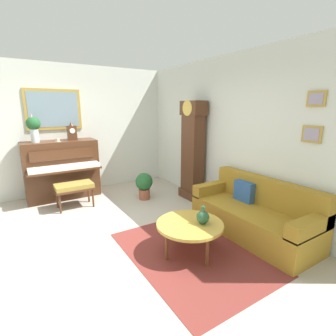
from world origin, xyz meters
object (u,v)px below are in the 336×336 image
Objects in this scene: piano_bench at (74,187)px; coffee_table at (190,225)px; couch at (254,214)px; piano at (62,169)px; grandfather_clock at (193,153)px; potted_plant at (144,184)px; mantel_clock at (72,132)px; green_jug at (203,217)px; flower_vase at (34,126)px; teacup at (58,140)px.

piano_bench is 2.59m from coffee_table.
couch is 1.15m from coffee_table.
couch is (3.28, 2.15, -0.30)m from piano.
grandfather_clock is 3.62× the size of potted_plant.
piano_bench is 1.84× the size of mantel_clock.
grandfather_clock is at bearing 146.44° from green_jug.
flower_vase is at bearing -89.75° from piano.
piano_bench is at bearing -158.70° from coffee_table.
couch is at bearing 34.69° from teacup.
coffee_table is at bearing -95.58° from couch.
grandfather_clock is 1.90m from couch.
mantel_clock is 0.68× the size of potted_plant.
flower_vase is at bearing -155.41° from coffee_table.
mantel_clock is (-0.75, 0.20, 0.98)m from piano_bench.
mantel_clock is 1.88m from potted_plant.
mantel_clock is at bearing 165.20° from piano_bench.
teacup is 3.45m from green_jug.
teacup is at bearing -122.40° from potted_plant.
green_jug is (3.26, 1.15, -0.11)m from piano.
piano_bench is 6.03× the size of teacup.
potted_plant is at bearing 53.83° from piano.
flower_vase is 1.04× the size of potted_plant.
flower_vase is at bearing -154.05° from green_jug.
teacup is at bearing -170.12° from piano_bench.
teacup is (0.11, -0.31, -0.15)m from mantel_clock.
grandfather_clock reaches higher than coffee_table.
potted_plant is (1.03, 1.41, -0.29)m from piano.
piano reaches higher than coffee_table.
grandfather_clock is 3.19m from flower_vase.
mantel_clock is (-3.27, -1.88, 1.08)m from couch.
flower_vase reaches higher than piano_bench.
flower_vase is 0.50m from teacup.
grandfather_clock reaches higher than teacup.
couch reaches higher than coffee_table.
teacup is at bearing -145.31° from couch.
piano is 12.41× the size of teacup.
piano_bench is at bearing -108.47° from grandfather_clock.
teacup reaches higher than coffee_table.
piano_bench is 0.37× the size of couch.
potted_plant is (0.92, 1.46, -0.92)m from teacup.
grandfather_clock reaches higher than mantel_clock.
flower_vase is at bearing -141.70° from couch.
piano_bench is 0.34× the size of grandfather_clock.
piano is at bearing -90.52° from mantel_clock.
flower_vase is at bearing -90.04° from mantel_clock.
flower_vase is at bearing -119.15° from potted_plant.
piano_bench is (0.75, 0.07, -0.21)m from piano.
teacup is (-3.06, -1.05, 0.85)m from coffee_table.
coffee_table is at bearing 21.30° from piano_bench.
grandfather_clock is (1.50, 2.32, 0.35)m from piano.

